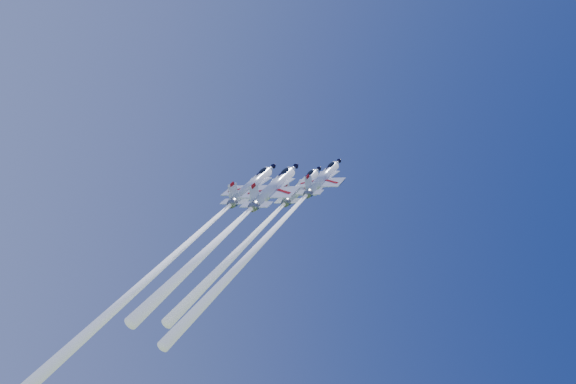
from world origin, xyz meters
TOP-DOWN VIEW (x-y plane):
  - jet_lead at (-5.86, 0.54)m, footprint 39.40×18.75m
  - jet_left at (-22.67, 1.84)m, footprint 52.49×24.53m
  - jet_right at (-10.79, -10.94)m, footprint 41.07×19.33m
  - jet_slot at (-15.24, -4.94)m, footprint 37.38×18.01m

SIDE VIEW (x-z plane):
  - jet_left at x=-22.67m, z-range 62.53..115.26m
  - jet_right at x=-10.79m, z-range 72.20..113.16m
  - jet_slot at x=-15.24m, z-range 75.52..111.84m
  - jet_lead at x=-5.86m, z-range 75.51..114.34m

